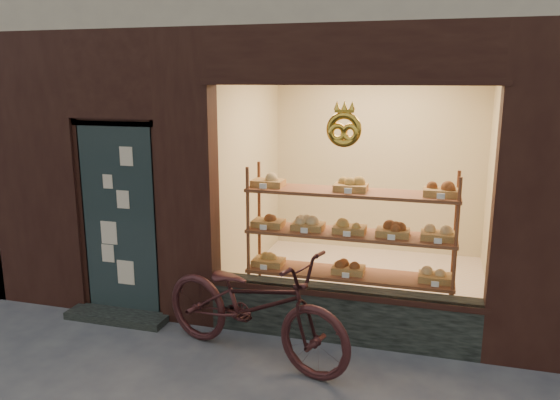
% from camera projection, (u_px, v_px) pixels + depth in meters
% --- Properties ---
extents(display_shelf, '(2.20, 0.45, 1.70)m').
position_uv_depth(display_shelf, '(349.00, 247.00, 5.81)').
color(display_shelf, brown).
rests_on(display_shelf, ground).
extents(bicycle, '(2.18, 1.29, 1.08)m').
position_uv_depth(bicycle, '(253.00, 304.00, 5.11)').
color(bicycle, '#351618').
rests_on(bicycle, ground).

